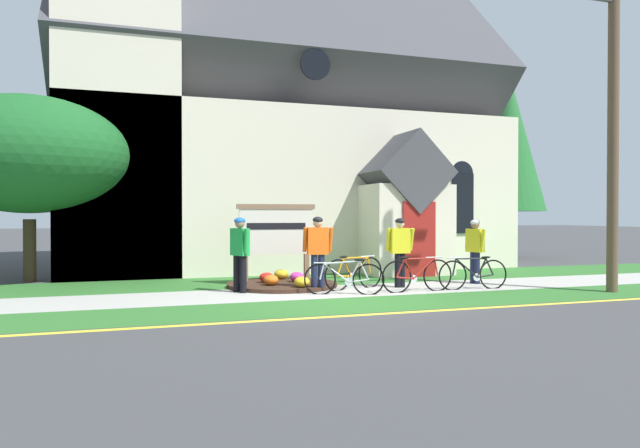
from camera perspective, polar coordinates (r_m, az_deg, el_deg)
ground at (r=15.36m, az=-2.76°, el=-5.56°), size 140.00×140.00×0.00m
sidewalk_slab at (r=13.25m, az=4.49°, el=-6.56°), size 32.00×2.05×0.01m
grass_verge at (r=11.49m, az=8.29°, el=-7.71°), size 32.00×1.85×0.01m
church_lawn at (r=15.47m, az=1.05°, el=-5.50°), size 24.00×2.74×0.01m
curb_paint_stripe at (r=10.55m, az=10.93°, el=-8.49°), size 28.00×0.16×0.01m
church_building at (r=21.57m, az=-5.61°, el=9.06°), size 14.57×12.38×12.70m
church_sign at (r=14.30m, az=-4.38°, el=-0.79°), size 1.97×0.23×2.00m
flower_bed at (r=13.81m, az=-3.76°, el=-5.94°), size 2.63×2.63×0.34m
bicycle_green at (r=12.41m, az=2.46°, el=-5.40°), size 1.65×0.64×0.80m
bicycle_white at (r=13.74m, az=15.02°, el=-4.81°), size 1.72×0.18×0.79m
bicycle_blue at (r=13.34m, az=3.40°, el=-4.87°), size 1.67×0.64×0.81m
bicycle_yellow at (r=13.03m, az=9.64°, el=-5.03°), size 1.78×0.10×0.82m
cyclist_in_orange_jersey at (r=12.89m, az=-0.22°, el=-2.36°), size 0.65×0.34×1.69m
cyclist_in_red_jersey at (r=13.70m, az=7.95°, el=-2.29°), size 0.64×0.30×1.65m
cyclist_in_green_jersey at (r=12.79m, az=-7.98°, el=-2.45°), size 0.39×0.71×1.67m
cyclist_in_white_jersey at (r=14.85m, az=15.18°, el=-2.18°), size 0.32×0.72×1.61m
utility_pole at (r=14.65m, az=26.91°, el=13.43°), size 3.12×0.28×8.90m
roadside_conifer at (r=24.52m, az=18.10°, el=8.07°), size 3.07×3.07×7.77m
yard_deciduous_tree at (r=16.63m, az=-26.98°, el=6.13°), size 5.04×5.04×4.78m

